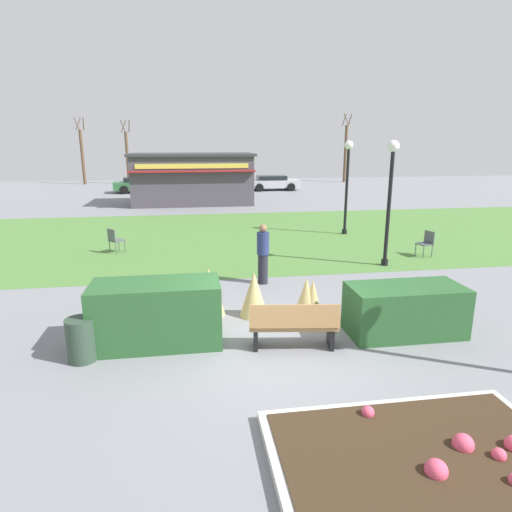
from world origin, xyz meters
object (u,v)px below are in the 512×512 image
parked_car_east_slot (273,182)px  park_bench (294,325)px  trash_bin (81,340)px  food_kiosk (193,179)px  parked_car_west_slot (141,184)px  tree_left_bg (127,156)px  lamppost_far (347,176)px  lamppost_mid (390,188)px  person_strolling (263,254)px  cafe_chair_east (114,239)px  cafe_chair_west (427,242)px  parked_car_center_slot (209,183)px  tree_center_bg (345,152)px  tree_right_bg (82,155)px

parked_car_east_slot → park_bench: bearing=-100.1°
trash_bin → food_kiosk: 21.11m
park_bench → parked_car_west_slot: parked_car_west_slot is taller
food_kiosk → tree_left_bg: (-5.85, 14.77, 0.96)m
lamppost_far → parked_car_west_slot: lamppost_far is taller
lamppost_mid → person_strolling: size_ratio=2.33×
lamppost_far → food_kiosk: lamppost_far is taller
park_bench → cafe_chair_east: 9.49m
park_bench → cafe_chair_west: size_ratio=1.97×
trash_bin → parked_car_center_slot: parked_car_center_slot is taller
lamppost_far → parked_car_center_slot: (-4.96, 17.93, -1.85)m
park_bench → lamppost_far: bearing=65.3°
food_kiosk → cafe_chair_west: food_kiosk is taller
parked_car_west_slot → parked_car_east_slot: (10.64, 0.00, 0.00)m
tree_left_bg → lamppost_far: bearing=-64.5°
park_bench → tree_center_bg: size_ratio=0.27×
trash_bin → tree_center_bg: tree_center_bg is taller
lamppost_mid → cafe_chair_west: lamppost_mid is taller
food_kiosk → tree_left_bg: 15.92m
cafe_chair_west → parked_car_west_slot: size_ratio=0.20×
person_strolling → tree_left_bg: 32.71m
parked_car_center_slot → tree_left_bg: 10.69m
lamppost_far → parked_car_west_slot: 20.79m
parked_car_center_slot → tree_right_bg: size_ratio=0.71×
parked_car_east_slot → trash_bin: bearing=-107.7°
park_bench → parked_car_east_slot: size_ratio=0.42×
lamppost_mid → cafe_chair_west: 2.87m
food_kiosk → tree_right_bg: (-9.95, 15.10, 1.05)m
parked_car_center_slot → parked_car_east_slot: same height
lamppost_mid → tree_center_bg: 30.93m
park_bench → cafe_chair_west: 8.76m
tree_right_bg → parked_car_east_slot: bearing=-25.6°
park_bench → trash_bin: 3.92m
parked_car_west_slot → tree_center_bg: size_ratio=0.67×
lamppost_mid → food_kiosk: size_ratio=0.51×
parked_car_east_slot → tree_center_bg: size_ratio=0.65×
food_kiosk → tree_center_bg: 20.49m
parked_car_west_slot → parked_car_east_slot: bearing=0.0°
tree_right_bg → tree_left_bg: bearing=-4.6°
lamppost_far → tree_left_bg: 28.32m
parked_car_center_slot → tree_left_bg: size_ratio=0.74×
person_strolling → trash_bin: bearing=-131.6°
cafe_chair_east → tree_right_bg: size_ratio=0.15×
park_bench → person_strolling: (0.09, 4.07, 0.38)m
lamppost_far → tree_right_bg: size_ratio=0.65×
parked_car_west_slot → tree_center_bg: tree_center_bg is taller
lamppost_mid → cafe_chair_west: (1.91, 0.87, -1.96)m
parked_car_east_slot → tree_center_bg: tree_center_bg is taller
lamppost_far → trash_bin: bearing=-130.4°
lamppost_far → food_kiosk: size_ratio=0.51×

